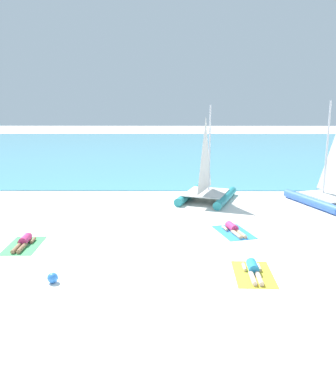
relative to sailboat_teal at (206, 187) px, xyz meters
name	(u,v)px	position (x,y,z in m)	size (l,w,h in m)	color
ground_plane	(169,192)	(-1.90, 2.08, -0.70)	(120.00, 120.00, 0.00)	white
ocean_water	(170,149)	(-1.90, 22.20, -0.68)	(120.00, 40.00, 0.05)	#4C9EB7
sailboat_teal	(206,187)	(0.00, 0.00, 0.00)	(3.38, 4.18, 4.72)	teal
sailboat_blue	(330,190)	(5.89, -0.76, 0.03)	(3.54, 4.38, 4.94)	blue
towel_left	(24,246)	(-6.89, -6.60, -0.70)	(1.10, 1.90, 0.01)	#4CB266
sunbather_left	(24,241)	(-6.90, -6.54, -0.57)	(0.55, 1.56, 0.30)	#D83372
towel_middle	(253,274)	(0.63, -8.94, -0.70)	(1.10, 1.90, 0.01)	yellow
sunbather_middle	(253,269)	(0.63, -8.87, -0.57)	(0.56, 1.56, 0.30)	#268CCC
towel_right	(234,232)	(0.64, -5.07, -0.70)	(1.10, 1.90, 0.01)	#338CD8
sunbather_right	(233,229)	(0.62, -5.00, -0.57)	(0.79, 1.55, 0.30)	#D83372
beach_ball	(53,278)	(-5.04, -9.55, -0.56)	(0.29, 0.29, 0.29)	#337FE5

